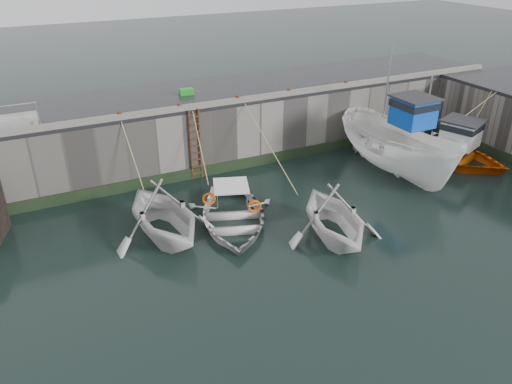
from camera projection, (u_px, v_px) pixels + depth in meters
name	position (u px, v px, depth m)	size (l,w,h in m)	color
ground	(370.00, 291.00, 15.33)	(120.00, 120.00, 0.00)	black
quay_back	(216.00, 123.00, 24.64)	(30.00, 5.00, 3.00)	slate
road_back	(215.00, 91.00, 23.92)	(30.00, 5.00, 0.16)	black
kerb_back	(234.00, 101.00, 21.96)	(30.00, 0.30, 0.20)	slate
algae_back	(237.00, 165.00, 23.18)	(30.00, 0.08, 0.50)	black
ladder	(195.00, 145.00, 21.75)	(0.51, 0.08, 3.20)	#3F1E0F
boat_near_white	(165.00, 236.00, 18.14)	(4.03, 4.67, 2.46)	silver
boat_near_white_rope	(141.00, 197.00, 20.80)	(0.04, 3.09, 3.10)	tan
boat_near_blue	(233.00, 223.00, 18.96)	(3.60, 5.04, 1.04)	silver
boat_near_blue_rope	(201.00, 186.00, 21.73)	(0.04, 3.22, 3.10)	tan
boat_near_blacktrim	(332.00, 236.00, 18.12)	(3.74, 4.34, 2.29)	silver
boat_near_blacktrim_rope	(273.00, 185.00, 21.87)	(0.04, 5.08, 3.10)	tan
boat_far_white	(398.00, 149.00, 22.52)	(2.85, 7.28, 5.79)	white
boat_far_orange	(446.00, 152.00, 24.11)	(6.22, 7.20, 4.25)	orange
fish_crate	(186.00, 92.00, 23.12)	(0.64, 0.37, 0.27)	#1B9520
railing	(17.00, 120.00, 19.38)	(1.60, 1.05, 1.00)	#A5A8AD
bollard_a	(120.00, 115.00, 20.07)	(0.18, 0.18, 0.28)	#3F1E0F
bollard_b	(179.00, 107.00, 21.05)	(0.18, 0.18, 0.28)	#3F1E0F
bollard_c	(238.00, 99.00, 22.10)	(0.18, 0.18, 0.28)	#3F1E0F
bollard_d	(289.00, 92.00, 23.11)	(0.18, 0.18, 0.28)	#3F1E0F
bollard_e	(346.00, 84.00, 24.36)	(0.18, 0.18, 0.28)	#3F1E0F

